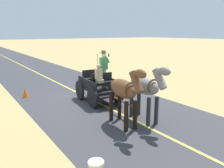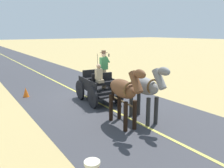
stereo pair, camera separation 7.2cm
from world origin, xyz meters
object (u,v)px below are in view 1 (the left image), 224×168
(horse_near_side, at_px, (146,87))
(traffic_cone, at_px, (25,92))
(horse_off_side, at_px, (124,90))
(horse_drawn_carriage, at_px, (99,85))

(horse_near_side, distance_m, traffic_cone, 6.69)
(horse_near_side, relative_size, traffic_cone, 4.42)
(horse_off_side, relative_size, traffic_cone, 4.42)
(horse_drawn_carriage, distance_m, horse_near_side, 3.11)
(horse_drawn_carriage, bearing_deg, horse_near_side, 93.58)
(horse_drawn_carriage, xyz_separation_m, horse_near_side, (-0.19, 3.06, 0.51))
(horse_drawn_carriage, xyz_separation_m, traffic_cone, (2.75, -2.85, -0.57))
(horse_drawn_carriage, height_order, horse_near_side, horse_drawn_carriage)
(horse_near_side, bearing_deg, horse_off_side, -5.16)
(horse_off_side, bearing_deg, traffic_cone, -70.98)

